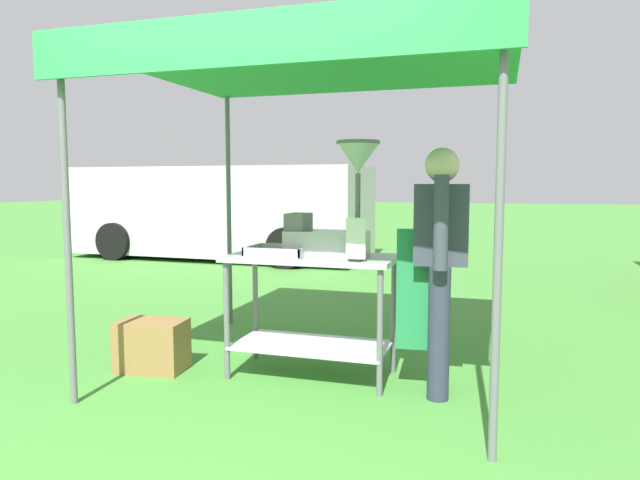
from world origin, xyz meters
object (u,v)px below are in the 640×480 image
Objects in this scene: donut_cart at (312,290)px; donut_fryer at (336,212)px; stall_canopy at (316,69)px; supply_crate at (152,345)px; donut_tray at (279,253)px; vendor at (439,258)px; menu_sign at (356,243)px; van_silver at (222,211)px.

donut_cart is 0.59m from donut_fryer.
stall_canopy is 3.43× the size of donut_fryer.
donut_tray is at bearing 7.80° from supply_crate.
stall_canopy is 6.54× the size of donut_tray.
stall_canopy is at bearing 168.07° from vendor.
menu_sign is (0.58, -0.11, 0.10)m from donut_tray.
stall_canopy reaches higher than vendor.
donut_tray is 0.26× the size of vendor.
vendor is at bearing 4.07° from supply_crate.
stall_canopy is at bearing 146.83° from donut_fryer.
donut_cart is 0.22× the size of van_silver.
stall_canopy is 0.50× the size of van_silver.
donut_fryer is at bearing 174.36° from vendor.
donut_cart is at bearing 150.33° from menu_sign.
supply_crate is at bearing -175.93° from vendor.
menu_sign is at bearing -45.05° from donut_fryer.
donut_fryer is at bearing 9.17° from supply_crate.
stall_canopy is 2.28× the size of donut_cart.
stall_canopy is at bearing 16.12° from supply_crate.
donut_tray is at bearing -179.19° from vendor.
donut_cart is (0.00, -0.10, -1.56)m from stall_canopy.
vendor is at bearing -5.64° from donut_fryer.
supply_crate is (-1.35, -0.22, -1.00)m from donut_fryer.
vendor reaches higher than donut_cart.
vendor is at bearing 12.91° from menu_sign.
donut_cart is 2.30× the size of supply_crate.
supply_crate is 0.09× the size of van_silver.
menu_sign is 1.74m from supply_crate.
stall_canopy reaches higher than supply_crate.
vendor is at bearing -52.41° from van_silver.
supply_crate is at bearing -168.41° from donut_cart.
vendor is at bearing 0.81° from donut_tray.
menu_sign is 0.18× the size of vendor.
donut_cart is 1.27m from supply_crate.
donut_fryer is 0.49× the size of vendor.
donut_cart is at bearing 11.59° from supply_crate.
donut_fryer reaches higher than supply_crate.
donut_cart is 4.18× the size of menu_sign.
stall_canopy is 5.25× the size of supply_crate.
vendor reaches higher than supply_crate.
supply_crate is at bearing -172.20° from donut_tray.
van_silver is (-2.55, 6.15, 0.69)m from supply_crate.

